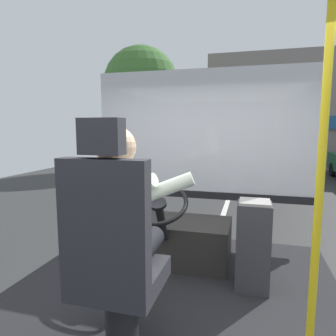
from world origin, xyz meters
The scene contains 10 objects.
ground centered at (0.00, 8.80, -0.02)m, with size 18.00×44.00×0.06m.
driver_seat centered at (-0.15, -0.39, 1.27)m, with size 0.48×0.48×1.34m.
bus_driver centered at (-0.15, -0.29, 1.48)m, with size 0.78×0.56×0.82m.
steering_console centered at (-0.15, 0.89, 0.91)m, with size 1.10×0.98×0.81m.
handrail_pole centered at (0.92, -0.11, 1.84)m, with size 0.04×0.04×2.30m.
fare_box centered at (0.61, 0.56, 1.05)m, with size 0.26×0.26×0.72m.
windshield_panel centered at (0.00, 1.62, 1.74)m, with size 2.50×0.08×1.48m.
street_tree centered at (-4.41, 11.57, 3.95)m, with size 3.41×3.41×5.67m.
parked_car_charcoal centered at (4.63, 16.02, 0.62)m, with size 1.94×4.40×1.20m.
parked_car_blue centered at (5.02, 21.58, 0.64)m, with size 1.76×4.04×1.25m.
Camera 1 is at (0.56, -1.84, 1.98)m, focal length 32.29 mm.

